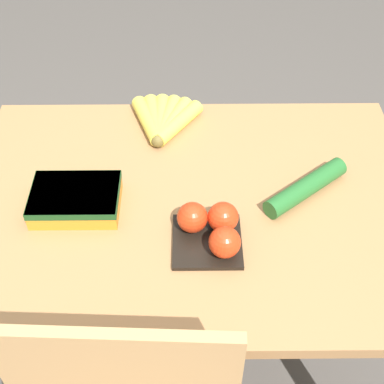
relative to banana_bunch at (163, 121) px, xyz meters
name	(u,v)px	position (x,y,z in m)	size (l,w,h in m)	color
ground_plane	(192,359)	(-0.07, 0.27, -0.77)	(12.00, 12.00, 0.00)	#4C4742
dining_table	(192,238)	(-0.07, 0.27, -0.15)	(1.05, 0.75, 0.75)	#9E7044
banana_bunch	(163,121)	(0.00, 0.00, 0.00)	(0.19, 0.19, 0.04)	brown
tomato_pack	(212,229)	(-0.11, 0.39, 0.02)	(0.15, 0.15, 0.08)	black
carrot_bag	(75,198)	(0.19, 0.29, 0.01)	(0.20, 0.14, 0.05)	orange
cucumber_near	(306,187)	(-0.33, 0.25, 0.00)	(0.21, 0.18, 0.04)	#236028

